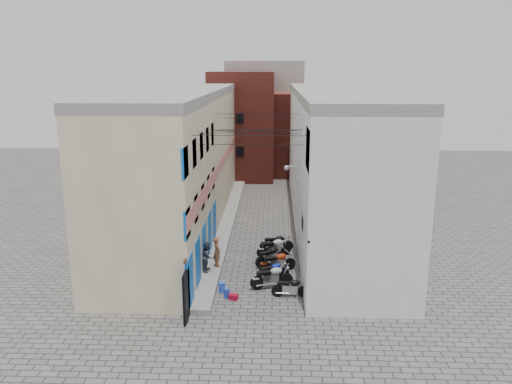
# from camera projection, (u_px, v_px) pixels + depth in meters

# --- Properties ---
(ground) EXTENTS (90.00, 90.00, 0.00)m
(ground) POSITION_uv_depth(u_px,v_px,m) (247.00, 316.00, 21.34)
(ground) COLOR #5B5855
(ground) RESTS_ON ground
(plinth) EXTENTS (0.90, 26.00, 0.25)m
(plinth) POSITION_uv_depth(u_px,v_px,m) (228.00, 222.00, 33.99)
(plinth) COLOR gray
(plinth) RESTS_ON ground
(building_left) EXTENTS (5.10, 27.00, 9.00)m
(building_left) POSITION_uv_depth(u_px,v_px,m) (183.00, 159.00, 32.99)
(building_left) COLOR #BFAE90
(building_left) RESTS_ON ground
(building_right) EXTENTS (5.94, 26.00, 9.00)m
(building_right) POSITION_uv_depth(u_px,v_px,m) (334.00, 159.00, 32.67)
(building_right) COLOR white
(building_right) RESTS_ON ground
(building_far_brick_left) EXTENTS (6.00, 6.00, 10.00)m
(building_far_brick_left) POSITION_uv_depth(u_px,v_px,m) (242.00, 126.00, 47.35)
(building_far_brick_left) COLOR maroon
(building_far_brick_left) RESTS_ON ground
(building_far_brick_right) EXTENTS (5.00, 6.00, 8.00)m
(building_far_brick_right) POSITION_uv_depth(u_px,v_px,m) (294.00, 134.00, 49.35)
(building_far_brick_right) COLOR maroon
(building_far_brick_right) RESTS_ON ground
(building_far_concrete) EXTENTS (8.00, 5.00, 11.00)m
(building_far_concrete) POSITION_uv_depth(u_px,v_px,m) (265.00, 115.00, 52.97)
(building_far_concrete) COLOR gray
(building_far_concrete) RESTS_ON ground
(far_shopfront) EXTENTS (2.00, 0.30, 2.40)m
(far_shopfront) POSITION_uv_depth(u_px,v_px,m) (262.00, 171.00, 45.48)
(far_shopfront) COLOR black
(far_shopfront) RESTS_ON ground
(overhead_wires) EXTENTS (5.80, 13.02, 1.32)m
(overhead_wires) POSITION_uv_depth(u_px,v_px,m) (254.00, 129.00, 27.03)
(overhead_wires) COLOR black
(overhead_wires) RESTS_ON ground
(motorcycle_a) EXTENTS (1.81, 0.66, 1.03)m
(motorcycle_a) POSITION_uv_depth(u_px,v_px,m) (291.00, 287.00, 23.04)
(motorcycle_a) COLOR black
(motorcycle_a) RESTS_ON ground
(motorcycle_b) EXTENTS (2.24, 1.31, 1.24)m
(motorcycle_b) POSITION_uv_depth(u_px,v_px,m) (272.00, 276.00, 23.98)
(motorcycle_b) COLOR #AFB0B4
(motorcycle_b) RESTS_ON ground
(motorcycle_c) EXTENTS (1.86, 1.27, 1.04)m
(motorcycle_c) POSITION_uv_depth(u_px,v_px,m) (273.00, 270.00, 24.86)
(motorcycle_c) COLOR #0B20AE
(motorcycle_c) RESTS_ON ground
(motorcycle_d) EXTENTS (2.13, 1.39, 1.18)m
(motorcycle_d) POSITION_uv_depth(u_px,v_px,m) (277.00, 261.00, 25.90)
(motorcycle_d) COLOR #9C290B
(motorcycle_d) RESTS_ON ground
(motorcycle_e) EXTENTS (1.97, 1.72, 1.16)m
(motorcycle_e) POSITION_uv_depth(u_px,v_px,m) (271.00, 255.00, 26.79)
(motorcycle_e) COLOR black
(motorcycle_e) RESTS_ON ground
(motorcycle_f) EXTENTS (2.18, 1.36, 1.21)m
(motorcycle_f) POSITION_uv_depth(u_px,v_px,m) (274.00, 246.00, 27.97)
(motorcycle_f) COLOR silver
(motorcycle_f) RESTS_ON ground
(motorcycle_g) EXTENTS (2.06, 0.98, 1.15)m
(motorcycle_g) POSITION_uv_depth(u_px,v_px,m) (276.00, 242.00, 28.74)
(motorcycle_g) COLOR black
(motorcycle_g) RESTS_ON ground
(person_a) EXTENTS (0.61, 0.69, 1.60)m
(person_a) POSITION_uv_depth(u_px,v_px,m) (217.00, 252.00, 25.89)
(person_a) COLOR brown
(person_a) RESTS_ON plinth
(person_b) EXTENTS (0.67, 0.82, 1.55)m
(person_b) POSITION_uv_depth(u_px,v_px,m) (208.00, 256.00, 25.34)
(person_b) COLOR #343A4E
(person_b) RESTS_ON plinth
(water_jug_near) EXTENTS (0.34, 0.34, 0.45)m
(water_jug_near) POSITION_uv_depth(u_px,v_px,m) (227.00, 293.00, 23.03)
(water_jug_near) COLOR #2342B1
(water_jug_near) RESTS_ON ground
(water_jug_far) EXTENTS (0.36, 0.36, 0.48)m
(water_jug_far) POSITION_uv_depth(u_px,v_px,m) (222.00, 287.00, 23.61)
(water_jug_far) COLOR blue
(water_jug_far) RESTS_ON ground
(red_crate) EXTENTS (0.47, 0.40, 0.25)m
(red_crate) POSITION_uv_depth(u_px,v_px,m) (234.00, 297.00, 22.88)
(red_crate) COLOR maroon
(red_crate) RESTS_ON ground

